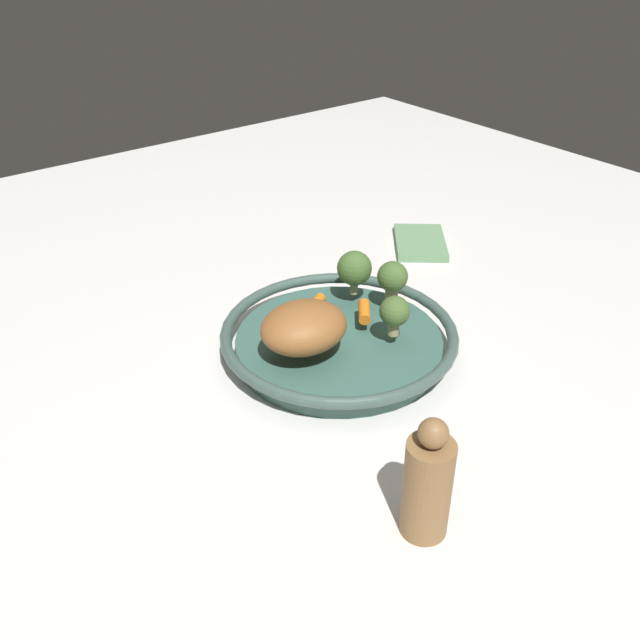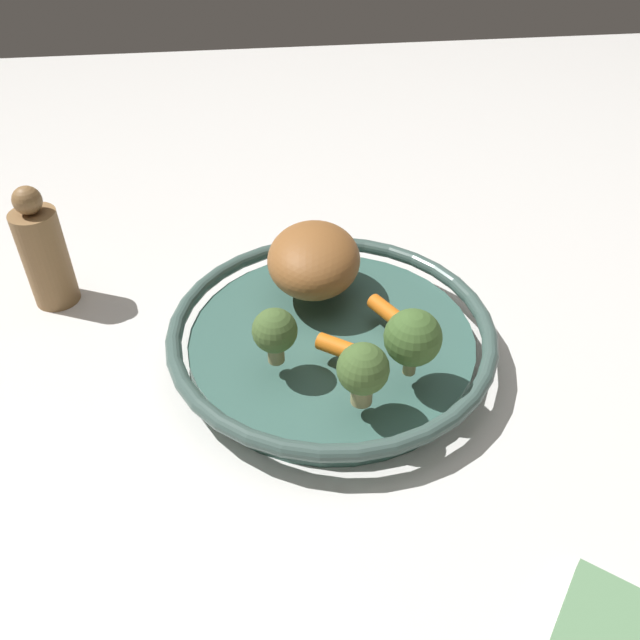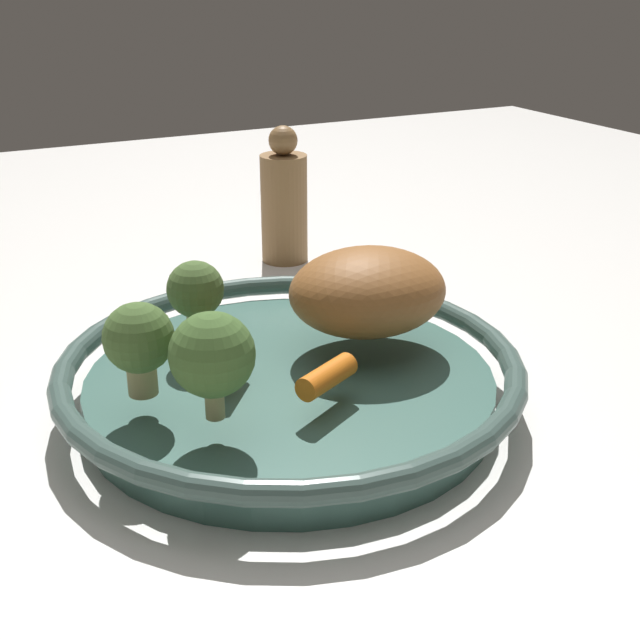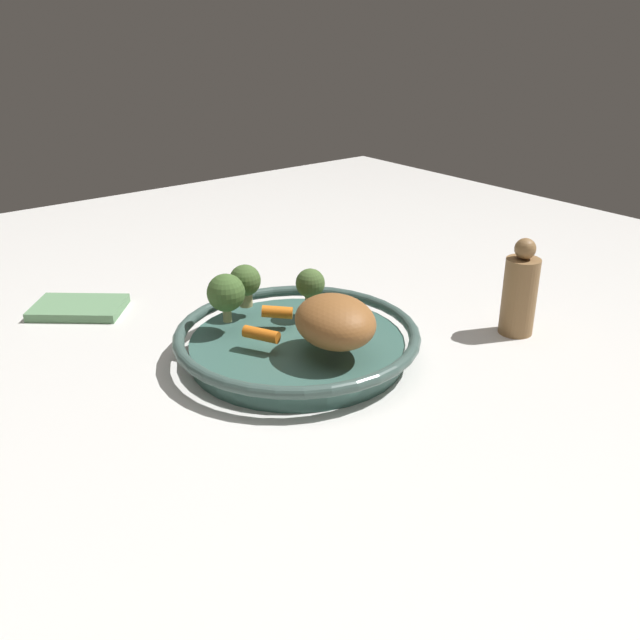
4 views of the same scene
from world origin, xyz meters
The scene contains 10 objects.
ground_plane centered at (0.00, 0.00, 0.00)m, with size 2.07×2.07×0.00m, color silver.
serving_bowl centered at (0.00, 0.00, 0.02)m, with size 0.34×0.34×0.04m.
roast_chicken_piece centered at (0.01, -0.07, 0.08)m, with size 0.12×0.10×0.06m, color #945C2D.
baby_carrot_left centered at (0.00, 0.05, 0.05)m, with size 0.02×0.02×0.04m, color orange.
baby_carrot_center centered at (-0.06, 0.00, 0.05)m, with size 0.02×0.02×0.05m, color orange.
broccoli_floret_mid centered at (-0.06, 0.08, 0.09)m, with size 0.05×0.05×0.07m.
broccoli_floret_small centered at (-0.01, 0.11, 0.08)m, with size 0.05×0.05×0.06m.
broccoli_floret_edge centered at (0.06, 0.05, 0.08)m, with size 0.04×0.04×0.06m.
pepper_mill centered at (0.31, -0.14, 0.06)m, with size 0.05×0.05×0.15m.
dish_towel centered at (-0.18, 0.34, 0.01)m, with size 0.14×0.09×0.01m, color #669366.
Camera 4 is at (-0.51, -0.70, 0.44)m, focal length 39.10 mm.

